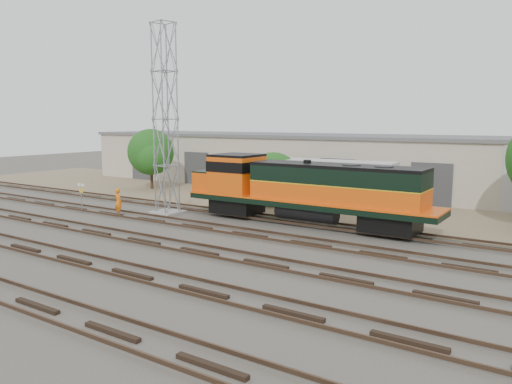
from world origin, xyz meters
The scene contains 11 objects.
ground centered at (0.00, 0.00, 0.00)m, with size 140.00×140.00×0.00m, color #47423A.
dirt_strip centered at (0.00, 15.00, 0.01)m, with size 80.00×16.00×0.02m, color #726047.
tracks centered at (0.00, -3.00, 0.08)m, with size 80.00×20.40×0.28m.
warehouse centered at (0.04, 22.98, 2.65)m, with size 58.40×10.40×5.30m.
locomotive centered at (5.05, 6.00, 2.35)m, with size 17.03×2.99×4.09m.
signal_tower centered at (-4.89, 4.04, 6.52)m, with size 1.97×1.97×13.34m.
sign_post centered at (-10.42, 0.90, 1.53)m, with size 0.89×0.18×2.19m.
worker centered at (-7.24, 1.57, 0.98)m, with size 0.71×0.47×1.95m, color orange.
semi_trailer centered at (3.01, 12.88, 2.30)m, with size 12.03×3.42×3.65m.
tree_west centered at (-15.22, 12.72, 3.51)m, with size 4.71×4.49×5.87m.
tree_mid centered at (-0.60, 11.79, 1.84)m, with size 4.65×4.43×4.43m.
Camera 1 is at (20.05, -21.89, 6.67)m, focal length 35.00 mm.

